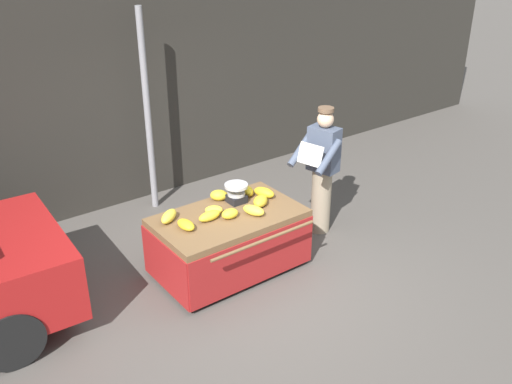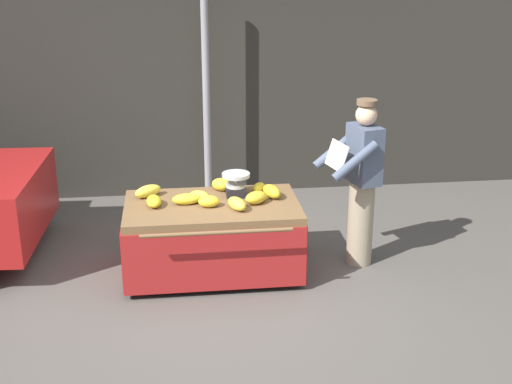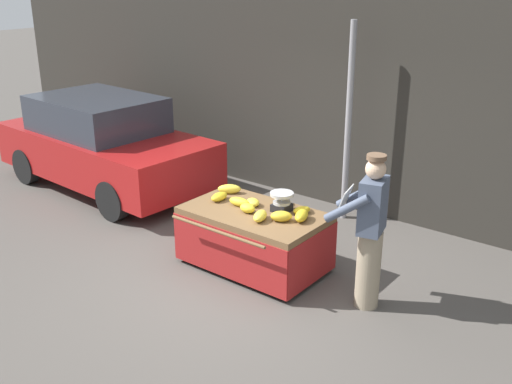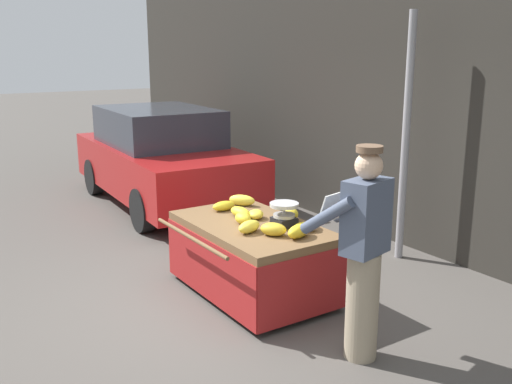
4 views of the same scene
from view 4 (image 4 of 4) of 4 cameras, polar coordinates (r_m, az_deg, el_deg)
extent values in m
plane|color=#514C47|center=(5.71, -4.51, -11.01)|extent=(60.00, 60.00, 0.00)
cube|color=#2D2B26|center=(7.14, 17.03, 8.55)|extent=(16.00, 0.24, 3.62)
cylinder|color=gray|center=(6.77, 14.56, 5.05)|extent=(0.09, 0.09, 2.82)
cube|color=brown|center=(5.69, -0.41, -3.49)|extent=(1.69, 1.00, 0.08)
cylinder|color=black|center=(6.42, -4.15, -4.77)|extent=(0.05, 0.70, 0.70)
cylinder|color=#B7B7BC|center=(6.44, -4.28, -4.69)|extent=(0.01, 0.13, 0.13)
cylinder|color=black|center=(5.22, 4.24, -9.28)|extent=(0.05, 0.70, 0.70)
cylinder|color=#B7B7BC|center=(5.20, 4.44, -9.38)|extent=(0.01, 0.13, 0.13)
cylinder|color=#4C4742|center=(6.03, 2.95, -6.19)|extent=(0.05, 0.05, 0.66)
cube|color=maroon|center=(5.56, -4.76, -7.67)|extent=(1.69, 0.02, 0.60)
cube|color=maroon|center=(6.07, 3.57, -5.77)|extent=(1.69, 0.02, 0.60)
cube|color=maroon|center=(6.48, -4.49, -4.48)|extent=(0.02, 1.00, 0.60)
cube|color=maroon|center=(5.16, 4.79, -9.44)|extent=(0.02, 1.00, 0.60)
cylinder|color=brown|center=(5.36, -6.53, -4.46)|extent=(1.35, 0.04, 0.04)
cube|color=black|center=(5.57, 2.78, -2.98)|extent=(0.20, 0.20, 0.09)
cylinder|color=#B7B7BC|center=(5.54, 2.80, -1.99)|extent=(0.02, 0.02, 0.11)
cylinder|color=#B7B7BC|center=(5.52, 2.81, -1.26)|extent=(0.28, 0.28, 0.03)
cylinder|color=#B7B7BC|center=(5.55, 2.79, -2.33)|extent=(0.21, 0.21, 0.03)
ellipsoid|color=yellow|center=(6.30, -1.39, -0.81)|extent=(0.31, 0.28, 0.12)
ellipsoid|color=gold|center=(5.29, 1.73, -3.70)|extent=(0.29, 0.28, 0.12)
ellipsoid|color=yellow|center=(5.86, -1.55, -2.00)|extent=(0.29, 0.15, 0.11)
ellipsoid|color=yellow|center=(5.82, -0.01, -2.21)|extent=(0.25, 0.24, 0.09)
ellipsoid|color=gold|center=(5.24, 4.21, -3.88)|extent=(0.22, 0.31, 0.12)
ellipsoid|color=yellow|center=(5.76, 3.42, -2.20)|extent=(0.26, 0.25, 0.13)
ellipsoid|color=gold|center=(6.11, -3.20, -1.38)|extent=(0.16, 0.27, 0.10)
ellipsoid|color=yellow|center=(5.64, -1.29, -2.62)|extent=(0.21, 0.15, 0.11)
ellipsoid|color=yellow|center=(5.38, -0.67, -3.44)|extent=(0.22, 0.30, 0.11)
ellipsoid|color=gold|center=(5.43, 4.91, -3.44)|extent=(0.20, 0.25, 0.09)
cylinder|color=gray|center=(4.70, 10.43, -10.99)|extent=(0.26, 0.26, 0.88)
cube|color=#475166|center=(4.45, 10.84, -2.42)|extent=(0.31, 0.42, 0.58)
sphere|color=#DBB28E|center=(4.35, 11.08, 2.58)|extent=(0.21, 0.21, 0.21)
cylinder|color=brown|center=(4.33, 11.15, 4.20)|extent=(0.20, 0.20, 0.05)
cylinder|color=#475166|center=(4.39, 7.03, -2.34)|extent=(0.49, 0.20, 0.37)
cylinder|color=#475166|center=(4.72, 10.05, -1.28)|extent=(0.49, 0.20, 0.37)
cube|color=silver|center=(4.60, 7.71, -1.48)|extent=(0.17, 0.35, 0.25)
cube|color=#A51919|center=(9.20, -9.15, 2.45)|extent=(3.98, 1.90, 0.70)
cube|color=#2D333D|center=(9.23, -9.64, 6.44)|extent=(2.10, 1.60, 0.56)
cylinder|color=black|center=(8.52, -1.18, -0.36)|extent=(0.61, 0.21, 0.60)
cylinder|color=black|center=(7.90, -11.13, -1.77)|extent=(0.61, 0.21, 0.60)
cylinder|color=black|center=(10.64, -7.55, 2.41)|extent=(0.61, 0.21, 0.60)
cylinder|color=black|center=(10.15, -15.70, 1.45)|extent=(0.61, 0.21, 0.60)
camera|label=1|loc=(8.05, -49.13, 19.25)|focal=39.55mm
camera|label=2|loc=(5.97, -69.77, 11.93)|focal=48.54mm
camera|label=3|loc=(2.47, -115.90, 19.62)|focal=41.79mm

